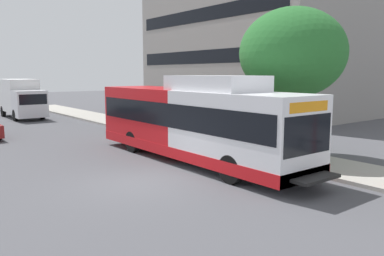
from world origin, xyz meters
name	(u,v)px	position (x,y,z in m)	size (l,w,h in m)	color
ground_plane	(59,148)	(0.00, 8.00, 0.00)	(120.00, 120.00, 0.00)	#4C4C51
sidewalk_curb	(192,138)	(7.00, 6.00, 0.07)	(3.00, 56.00, 0.14)	#A8A399
transit_bus	(194,122)	(3.61, 1.53, 1.70)	(2.58, 12.25, 3.65)	white
street_tree_near_stop	(292,53)	(7.60, -0.38, 4.61)	(4.64, 4.64, 6.45)	#4C3823
box_truck_background	(21,97)	(2.14, 23.34, 1.74)	(2.32, 7.01, 3.25)	silver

